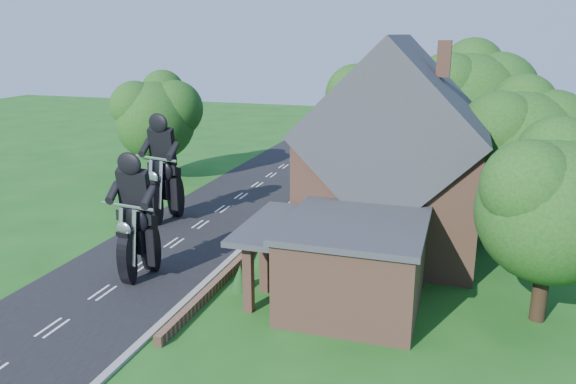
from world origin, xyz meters
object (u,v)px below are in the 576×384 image
(annex, at_px, (351,262))
(motorcycle_follow, at_px, (166,205))
(motorcycle_lead, at_px, (140,260))
(house, at_px, (394,161))
(garden_wall, at_px, (267,235))

(annex, relative_size, motorcycle_follow, 3.56)
(motorcycle_follow, bearing_deg, annex, 162.77)
(annex, distance_m, motorcycle_lead, 9.25)
(annex, bearing_deg, house, 84.76)
(house, height_order, annex, house)
(motorcycle_follow, bearing_deg, house, -167.79)
(motorcycle_lead, bearing_deg, annex, -170.64)
(house, bearing_deg, motorcycle_lead, -143.82)
(house, xyz_separation_m, annex, (-0.62, -6.80, -2.58))
(house, distance_m, annex, 7.30)
(house, distance_m, motorcycle_lead, 12.66)
(garden_wall, height_order, annex, annex)
(house, relative_size, motorcycle_lead, 5.67)
(garden_wall, height_order, motorcycle_lead, motorcycle_lead)
(garden_wall, distance_m, house, 7.52)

